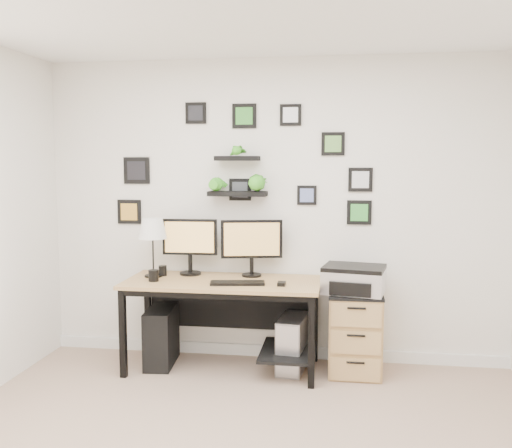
% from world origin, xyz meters
% --- Properties ---
extents(room, '(4.00, 4.00, 4.00)m').
position_xyz_m(room, '(0.00, 1.98, 0.05)').
color(room, tan).
rests_on(room, ground).
extents(desk, '(1.60, 0.70, 0.75)m').
position_xyz_m(desk, '(-0.34, 1.67, 0.63)').
color(desk, tan).
rests_on(desk, ground).
extents(monitor_left, '(0.47, 0.19, 0.48)m').
position_xyz_m(monitor_left, '(-0.70, 1.83, 1.03)').
color(monitor_left, black).
rests_on(monitor_left, desk).
extents(monitor_right, '(0.52, 0.20, 0.48)m').
position_xyz_m(monitor_right, '(-0.17, 1.83, 1.04)').
color(monitor_right, black).
rests_on(monitor_right, desk).
extents(keyboard, '(0.45, 0.20, 0.02)m').
position_xyz_m(keyboard, '(-0.23, 1.50, 0.76)').
color(keyboard, black).
rests_on(keyboard, desk).
extents(mouse, '(0.06, 0.09, 0.03)m').
position_xyz_m(mouse, '(0.12, 1.51, 0.76)').
color(mouse, black).
rests_on(mouse, desk).
extents(table_lamp, '(0.24, 0.24, 0.50)m').
position_xyz_m(table_lamp, '(-0.99, 1.70, 1.15)').
color(table_lamp, black).
rests_on(table_lamp, desk).
extents(mug, '(0.08, 0.08, 0.09)m').
position_xyz_m(mug, '(-0.93, 1.52, 0.80)').
color(mug, black).
rests_on(mug, desk).
extents(pen_cup, '(0.07, 0.07, 0.09)m').
position_xyz_m(pen_cup, '(-0.93, 1.75, 0.79)').
color(pen_cup, black).
rests_on(pen_cup, desk).
extents(pc_tower_black, '(0.26, 0.50, 0.49)m').
position_xyz_m(pc_tower_black, '(-0.92, 1.66, 0.24)').
color(pc_tower_black, black).
rests_on(pc_tower_black, ground).
extents(pc_tower_grey, '(0.25, 0.47, 0.45)m').
position_xyz_m(pc_tower_grey, '(0.20, 1.69, 0.22)').
color(pc_tower_grey, gray).
rests_on(pc_tower_grey, ground).
extents(file_cabinet, '(0.43, 0.53, 0.67)m').
position_xyz_m(file_cabinet, '(0.71, 1.72, 0.34)').
color(file_cabinet, tan).
rests_on(file_cabinet, ground).
extents(printer, '(0.53, 0.46, 0.22)m').
position_xyz_m(printer, '(0.69, 1.69, 0.78)').
color(printer, silver).
rests_on(printer, file_cabinet).
extents(wall_decor, '(2.25, 0.18, 1.06)m').
position_xyz_m(wall_decor, '(-0.26, 1.93, 1.65)').
color(wall_decor, black).
rests_on(wall_decor, ground).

